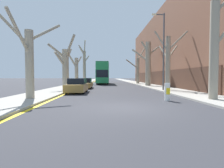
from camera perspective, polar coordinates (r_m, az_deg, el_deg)
The scene contains 18 objects.
ground_plane at distance 9.09m, azimuth 3.92°, elevation -7.70°, with size 300.00×300.00×0.00m, color #333338.
sidewalk_left at distance 59.18m, azimuth -7.35°, elevation 0.98°, with size 3.35×120.00×0.12m, color #A39E93.
sidewalk_right at distance 59.38m, azimuth 5.22°, elevation 0.99°, with size 3.35×120.00×0.12m, color #A39E93.
building_facade_right at distance 36.59m, azimuth 21.03°, elevation 10.07°, with size 10.08×40.92×13.09m.
kerb_line_stripe at distance 59.03m, azimuth -5.55°, elevation 0.93°, with size 0.24×120.00×0.01m, color yellow.
street_tree_left_0 at distance 13.17m, azimuth -25.50°, elevation 7.50°, with size 3.59×4.74×6.03m.
street_tree_left_1 at distance 22.41m, azimuth -15.05°, elevation 5.77°, with size 3.64×3.63×6.31m.
street_tree_left_2 at distance 31.43m, azimuth -11.70°, elevation 4.65°, with size 3.02×3.11×6.15m.
street_tree_left_3 at distance 40.81m, azimuth -9.05°, elevation 6.17°, with size 2.59×3.08×9.65m.
street_tree_right_0 at distance 13.39m, azimuth 30.69°, elevation 10.70°, with size 2.09×1.82×8.25m.
street_tree_right_1 at distance 20.64m, azimuth 17.85°, elevation 7.31°, with size 3.40×2.58×6.87m.
street_tree_right_2 at distance 29.39m, azimuth 11.61°, elevation 7.16°, with size 4.48×2.58×7.58m.
street_tree_right_3 at distance 37.70m, azimuth 8.40°, elevation 4.83°, with size 4.61×2.63×7.86m.
double_decker_bus at distance 37.61m, azimuth -3.06°, elevation 3.88°, with size 2.50×10.64×4.46m.
parked_car_0 at distance 17.51m, azimuth -11.32°, elevation -0.62°, with size 1.78×4.11×1.42m.
parked_car_1 at distance 23.87m, azimuth -8.81°, elevation 0.18°, with size 1.78×4.59×1.39m.
lamp_post at distance 20.00m, azimuth 16.27°, elevation 11.17°, with size 1.40×0.20×8.39m.
traffic_bollard at distance 12.09m, azimuth 17.58°, elevation -2.45°, with size 0.35×0.36×1.18m.
Camera 1 is at (-0.92, -8.90, 1.61)m, focal length 28.00 mm.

